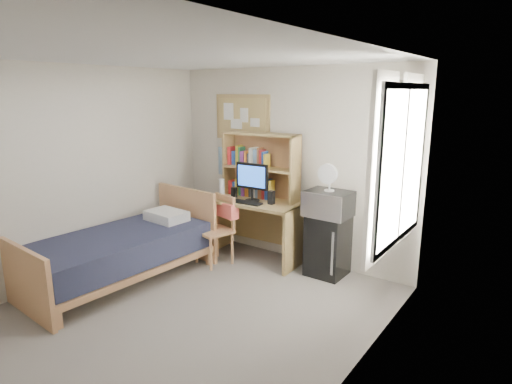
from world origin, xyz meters
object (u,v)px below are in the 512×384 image
Objects in this scene: desk at (255,229)px; desk_fan at (330,179)px; bulletin_board at (242,117)px; desk_chair at (214,230)px; bed at (120,257)px; speaker_right at (271,197)px; microwave at (329,203)px; mini_fridge at (328,245)px; monitor at (252,182)px; speaker_left at (234,193)px.

desk_fan is at bearing 1.18° from desk.
bulletin_board is at bearing 170.82° from desk_fan.
desk_chair is 1.70m from desk_fan.
bed is 2.04m from speaker_right.
speaker_right is 0.33× the size of microwave.
desk_fan is (-0.00, -0.02, 0.86)m from mini_fridge.
desk is 1.36m from desk_fan.
desk_fan is (1.53, -0.26, -0.67)m from bulletin_board.
desk_chair is (0.13, -0.82, -1.45)m from bulletin_board.
bed is (-1.99, -1.65, -0.09)m from mini_fridge.
bulletin_board reaches higher than mini_fridge.
microwave is (1.99, 1.63, 0.64)m from bed.
desk_chair is at bearing -131.30° from monitor.
microwave is 1.76× the size of desk_fan.
monitor is at bearing -172.23° from microwave.
desk is 0.59m from speaker_right.
desk is 1.71× the size of mini_fridge.
desk is 1.08m from mini_fridge.
bed is 2.65m from microwave.
speaker_right is at bearing 0.00° from speaker_left.
speaker_right is (0.76, -0.38, -0.99)m from bulletin_board.
desk_chair is 3.05× the size of desk_fan.
speaker_left is at bearing 99.31° from desk_chair.
speaker_left is (0.62, 1.48, 0.61)m from bed.
monitor is at bearing -172.23° from desk_fan.
mini_fridge is 0.95m from speaker_right.
speaker_right is at bearing -170.54° from microwave.
bulletin_board is 0.43× the size of bed.
desk reaches higher than bed.
desk is 0.62× the size of bed.
monitor reaches higher than speaker_left.
monitor is 1.09m from microwave.
desk_chair is at bearing -148.41° from speaker_right.
speaker_right reaches higher than desk.
mini_fridge is 1.29m from monitor.
desk_fan is at bearing 3.42° from speaker_left.
desk_fan reaches higher than desk_chair.
bulletin_board is 1.69m from desk_fan.
speaker_right is (0.63, 0.43, 0.46)m from desk_chair.
bulletin_board reaches higher than microwave.
microwave reaches higher than desk_chair.
speaker_left is (0.16, -0.41, -1.01)m from bulletin_board.
bed is at bearing -139.61° from mini_fridge.
mini_fridge is 1.47m from speaker_left.
desk_fan is at bearing 4.37° from monitor.
speaker_left is 0.50× the size of desk_fan.
mini_fridge is at bearing -9.07° from bulletin_board.
desk is 7.42× the size of speaker_right.
desk_chair is 1.58m from microwave.
monitor is (0.46, -0.40, -0.83)m from bulletin_board.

